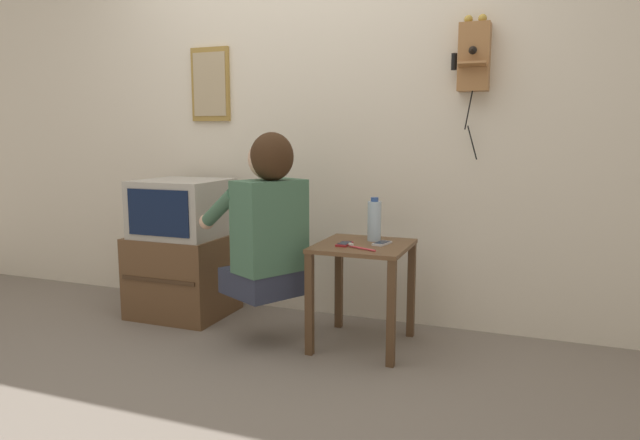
# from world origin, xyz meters

# --- Properties ---
(ground_plane) EXTENTS (14.00, 14.00, 0.00)m
(ground_plane) POSITION_xyz_m (0.00, 0.00, 0.00)
(ground_plane) COLOR slate
(wall_back) EXTENTS (6.80, 0.05, 2.55)m
(wall_back) POSITION_xyz_m (0.00, 1.07, 1.27)
(wall_back) COLOR silver
(wall_back) RESTS_ON ground_plane
(side_table) EXTENTS (0.49, 0.52, 0.57)m
(side_table) POSITION_xyz_m (0.53, 0.59, 0.45)
(side_table) COLOR brown
(side_table) RESTS_ON ground_plane
(person) EXTENTS (0.65, 0.58, 0.88)m
(person) POSITION_xyz_m (0.04, 0.40, 0.71)
(person) COLOR #2D3347
(person) RESTS_ON ground_plane
(tv_stand) EXTENTS (0.58, 0.52, 0.51)m
(tv_stand) POSITION_xyz_m (-0.71, 0.70, 0.26)
(tv_stand) COLOR brown
(tv_stand) RESTS_ON ground_plane
(television) EXTENTS (0.52, 0.50, 0.36)m
(television) POSITION_xyz_m (-0.70, 0.69, 0.69)
(television) COLOR #ADA89E
(television) RESTS_ON tv_stand
(wall_phone_antique) EXTENTS (0.21, 0.19, 0.78)m
(wall_phone_antique) POSITION_xyz_m (1.02, 0.98, 1.57)
(wall_phone_antique) COLOR #9E6B3D
(framed_picture) EXTENTS (0.28, 0.03, 0.48)m
(framed_picture) POSITION_xyz_m (-0.67, 1.03, 1.48)
(framed_picture) COLOR olive
(cell_phone_held) EXTENTS (0.06, 0.13, 0.01)m
(cell_phone_held) POSITION_xyz_m (0.44, 0.52, 0.57)
(cell_phone_held) COLOR maroon
(cell_phone_held) RESTS_ON side_table
(cell_phone_spare) EXTENTS (0.09, 0.13, 0.01)m
(cell_phone_spare) POSITION_xyz_m (0.62, 0.61, 0.57)
(cell_phone_spare) COLOR silver
(cell_phone_spare) RESTS_ON side_table
(water_bottle) EXTENTS (0.08, 0.08, 0.24)m
(water_bottle) POSITION_xyz_m (0.55, 0.70, 0.68)
(water_bottle) COLOR #ADC6DB
(water_bottle) RESTS_ON side_table
(toothbrush) EXTENTS (0.17, 0.08, 0.02)m
(toothbrush) POSITION_xyz_m (0.55, 0.45, 0.57)
(toothbrush) COLOR #D83F4C
(toothbrush) RESTS_ON side_table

